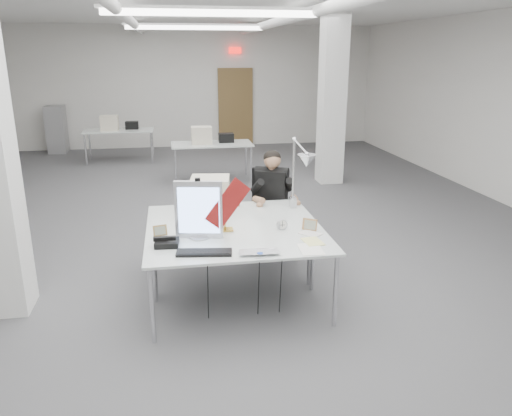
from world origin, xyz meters
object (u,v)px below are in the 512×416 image
(beige_monitor, at_px, (210,195))
(laptop, at_px, (260,255))
(seated_person, at_px, (272,185))
(bankers_lamp, at_px, (225,214))
(office_chair, at_px, (271,209))
(desk_main, at_px, (240,244))
(desk_phone, at_px, (167,243))
(monitor, at_px, (199,210))
(architect_lamp, at_px, (299,173))

(beige_monitor, bearing_deg, laptop, -68.35)
(seated_person, bearing_deg, bankers_lamp, -97.21)
(bankers_lamp, bearing_deg, beige_monitor, 108.58)
(office_chair, relative_size, beige_monitor, 2.72)
(desk_main, distance_m, desk_phone, 0.69)
(beige_monitor, bearing_deg, desk_phone, -108.66)
(monitor, relative_size, laptop, 1.58)
(desk_main, height_order, bankers_lamp, bankers_lamp)
(monitor, distance_m, desk_phone, 0.44)
(bankers_lamp, xyz_separation_m, desk_phone, (-0.58, -0.33, -0.15))
(office_chair, relative_size, monitor, 2.02)
(office_chair, height_order, monitor, monitor)
(seated_person, xyz_separation_m, monitor, (-0.99, -1.32, 0.14))
(monitor, distance_m, architect_lamp, 1.29)
(seated_person, relative_size, desk_phone, 4.10)
(architect_lamp, bearing_deg, bankers_lamp, -148.26)
(office_chair, xyz_separation_m, architect_lamp, (0.15, -0.80, 0.65))
(desk_main, bearing_deg, bankers_lamp, 106.03)
(office_chair, bearing_deg, beige_monitor, -120.38)
(desk_phone, bearing_deg, architect_lamp, 32.24)
(desk_main, relative_size, office_chair, 1.56)
(seated_person, height_order, bankers_lamp, seated_person)
(bankers_lamp, distance_m, desk_phone, 0.69)
(seated_person, distance_m, beige_monitor, 0.97)
(seated_person, relative_size, monitor, 1.58)
(desk_main, distance_m, bankers_lamp, 0.42)
(office_chair, relative_size, bankers_lamp, 3.22)
(office_chair, bearing_deg, laptop, -79.45)
(bankers_lamp, relative_size, architect_lamp, 0.38)
(seated_person, height_order, desk_phone, seated_person)
(seated_person, bearing_deg, beige_monitor, -122.81)
(office_chair, bearing_deg, seated_person, -65.22)
(laptop, xyz_separation_m, architect_lamp, (0.64, 1.14, 0.46))
(monitor, relative_size, architect_lamp, 0.61)
(desk_main, relative_size, desk_phone, 8.17)
(desk_phone, bearing_deg, beige_monitor, 68.42)
(monitor, xyz_separation_m, desk_phone, (-0.31, -0.16, -0.26))
(architect_lamp, bearing_deg, desk_main, -128.20)
(desk_main, relative_size, architect_lamp, 1.91)
(bankers_lamp, bearing_deg, desk_phone, -140.34)
(desk_main, xyz_separation_m, bankers_lamp, (-0.10, 0.36, 0.19))
(desk_phone, xyz_separation_m, architect_lamp, (1.45, 0.74, 0.44))
(bankers_lamp, xyz_separation_m, beige_monitor, (-0.09, 0.64, 0.02))
(desk_phone, height_order, beige_monitor, beige_monitor)
(laptop, xyz_separation_m, bankers_lamp, (-0.23, 0.73, 0.17))
(desk_main, distance_m, monitor, 0.52)
(desk_phone, bearing_deg, monitor, 32.93)
(seated_person, distance_m, monitor, 1.66)
(architect_lamp, bearing_deg, office_chair, 106.99)
(laptop, height_order, desk_phone, desk_phone)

